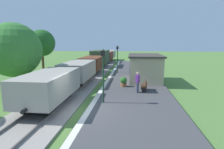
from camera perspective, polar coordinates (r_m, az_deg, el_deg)
ground_plane at (r=11.57m, az=-9.28°, el=-12.08°), size 160.00×160.00×0.00m
platform_slab at (r=11.15m, az=7.16°, el=-12.21°), size 6.00×60.00×0.25m
platform_edge_stripe at (r=11.38m, az=-7.33°, el=-11.03°), size 0.36×60.00×0.01m
track_ballast at (r=12.38m, az=-20.26°, el=-10.79°), size 3.80×60.00×0.12m
rail_near at (r=12.04m, az=-17.17°, el=-10.54°), size 0.07×60.00×0.14m
rail_far at (r=12.66m, az=-23.26°, el=-9.90°), size 0.07×60.00×0.14m
freight_train at (r=28.43m, az=-4.77°, el=4.20°), size 2.50×39.20×2.72m
station_hut at (r=20.10m, az=10.22°, el=2.23°), size 3.50×5.80×2.78m
bench_near_hut at (r=15.68m, az=10.15°, el=-3.43°), size 0.42×1.50×0.91m
bench_down_platform at (r=24.19m, az=8.75°, el=1.35°), size 0.42×1.50×0.91m
person_waiting at (r=15.02m, az=8.01°, el=-2.16°), size 0.38×0.45×1.71m
potted_planter at (r=17.02m, az=3.64°, el=-2.21°), size 0.64×0.64×0.92m
lamp_post_near at (r=12.07m, az=-2.79°, el=2.75°), size 0.28×0.28×3.70m
lamp_post_far at (r=24.31m, az=1.72°, el=6.43°), size 0.28×0.28×3.70m
tree_trackside_mid at (r=17.75m, az=-28.37°, el=6.74°), size 4.63×4.63×6.00m
tree_trackside_far at (r=22.55m, az=-21.17°, el=9.15°), size 3.02×3.02×5.78m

